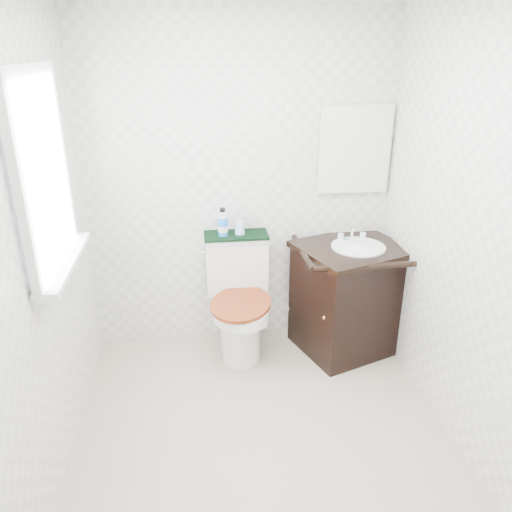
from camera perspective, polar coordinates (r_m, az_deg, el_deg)
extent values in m
plane|color=#A89E88|center=(3.13, 0.87, -20.05)|extent=(2.40, 2.40, 0.00)
plane|color=silver|center=(3.60, -1.74, 7.90)|extent=(2.40, 0.00, 2.40)
plane|color=silver|center=(1.45, 8.17, -17.10)|extent=(2.40, 0.00, 2.40)
plane|color=silver|center=(2.57, -24.08, -0.45)|extent=(0.00, 2.40, 2.40)
plane|color=silver|center=(2.84, 23.58, 1.79)|extent=(0.00, 2.40, 2.40)
cube|color=white|center=(2.68, -23.27, 8.57)|extent=(0.02, 0.70, 0.90)
cube|color=silver|center=(3.69, 11.22, 11.82)|extent=(0.50, 0.02, 0.60)
cylinder|color=white|center=(3.64, -1.75, -8.87)|extent=(0.28, 0.28, 0.43)
cube|color=white|center=(3.86, -2.12, -6.94)|extent=(0.28, 0.28, 0.43)
cube|color=white|center=(3.69, -2.24, -1.14)|extent=(0.45, 0.18, 0.41)
cube|color=white|center=(3.60, -2.29, 2.04)|extent=(0.47, 0.20, 0.03)
cylinder|color=white|center=(3.50, -1.72, -6.23)|extent=(0.41, 0.41, 0.08)
cylinder|color=maroon|center=(3.47, -1.73, -5.46)|extent=(0.53, 0.53, 0.03)
cube|color=black|center=(3.78, 10.52, -4.96)|extent=(0.84, 0.78, 0.78)
cube|color=black|center=(3.61, 10.98, 0.81)|extent=(0.90, 0.83, 0.04)
cylinder|color=white|center=(3.58, 11.61, 1.02)|extent=(0.38, 0.38, 0.01)
ellipsoid|color=white|center=(3.60, 11.54, 0.21)|extent=(0.33, 0.33, 0.16)
cylinder|color=silver|center=(3.71, 10.92, 2.56)|extent=(0.02, 0.02, 0.10)
cube|color=silver|center=(4.00, 5.08, -7.36)|extent=(0.21, 0.18, 0.25)
cube|color=silver|center=(3.93, 5.15, -5.59)|extent=(0.23, 0.21, 0.03)
cube|color=black|center=(3.59, -2.30, 2.39)|extent=(0.46, 0.22, 0.02)
cylinder|color=blue|center=(3.55, -3.81, 3.39)|extent=(0.07, 0.07, 0.13)
cylinder|color=silver|center=(3.52, -3.85, 4.74)|extent=(0.07, 0.07, 0.04)
cylinder|color=black|center=(3.51, -3.86, 5.29)|extent=(0.04, 0.04, 0.03)
cone|color=#95B9F5|center=(3.58, -1.87, 3.27)|extent=(0.07, 0.07, 0.09)
ellipsoid|color=#17696F|center=(3.70, 10.26, 1.90)|extent=(0.06, 0.04, 0.02)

